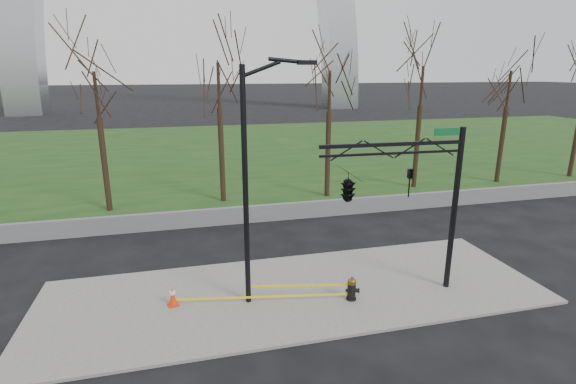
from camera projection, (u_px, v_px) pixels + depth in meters
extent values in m
plane|color=black|center=(296.00, 294.00, 15.70)|extent=(500.00, 500.00, 0.00)
cube|color=slate|center=(296.00, 292.00, 15.69)|extent=(18.00, 6.00, 0.10)
cube|color=#1B3A15|center=(218.00, 150.00, 43.69)|extent=(120.00, 40.00, 0.06)
cube|color=#59595B|center=(257.00, 214.00, 23.05)|extent=(60.00, 0.30, 0.90)
cylinder|color=black|center=(351.00, 298.00, 15.11)|extent=(0.35, 0.35, 0.06)
cylinder|color=black|center=(351.00, 291.00, 15.03)|extent=(0.27, 0.27, 0.62)
cylinder|color=black|center=(358.00, 290.00, 14.98)|extent=(0.25, 0.23, 0.16)
cylinder|color=black|center=(347.00, 290.00, 15.05)|extent=(0.14, 0.14, 0.10)
cylinder|color=brown|center=(352.00, 283.00, 14.94)|extent=(0.31, 0.31, 0.06)
ellipsoid|color=brown|center=(352.00, 281.00, 14.93)|extent=(0.29, 0.29, 0.22)
cylinder|color=brown|center=(352.00, 278.00, 14.89)|extent=(0.06, 0.06, 0.08)
cube|color=red|center=(173.00, 305.00, 14.73)|extent=(0.43, 0.43, 0.04)
cone|color=red|center=(173.00, 296.00, 14.64)|extent=(0.27, 0.27, 0.64)
cylinder|color=white|center=(172.00, 293.00, 14.60)|extent=(0.20, 0.20, 0.10)
cylinder|color=black|center=(246.00, 193.00, 13.94)|extent=(0.18, 0.18, 8.00)
cylinder|color=black|center=(260.00, 69.00, 13.01)|extent=(1.27, 0.15, 0.56)
cylinder|color=black|center=(288.00, 61.00, 13.12)|extent=(1.21, 0.15, 0.22)
cube|color=black|center=(307.00, 63.00, 13.26)|extent=(0.61, 0.24, 0.14)
cylinder|color=black|center=(454.00, 212.00, 15.26)|extent=(0.20, 0.20, 6.00)
cube|color=black|center=(393.00, 144.00, 14.07)|extent=(5.00, 0.28, 0.12)
cube|color=black|center=(393.00, 153.00, 14.15)|extent=(5.00, 0.24, 0.08)
cube|color=#0C5926|center=(447.00, 132.00, 14.36)|extent=(0.90, 0.07, 0.25)
imported|color=black|center=(410.00, 183.00, 14.58)|extent=(0.17, 0.21, 1.00)
imported|color=black|center=(348.00, 187.00, 14.13)|extent=(0.61, 2.50, 1.00)
cube|color=yellow|center=(300.00, 285.00, 14.90)|extent=(3.50, 0.76, 0.08)
cube|color=yellow|center=(263.00, 297.00, 14.87)|extent=(6.04, 1.11, 0.08)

